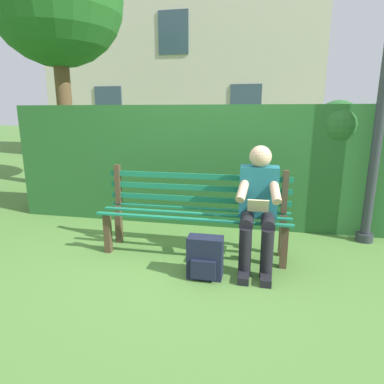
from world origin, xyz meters
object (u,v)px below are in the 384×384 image
at_px(backpack, 205,258).
at_px(park_bench, 195,210).
at_px(person_seated, 258,203).
at_px(tree, 52,2).

bearing_deg(backpack, park_bench, -70.16).
relative_size(person_seated, backpack, 2.99).
distance_m(park_bench, person_seated, 0.71).
relative_size(park_bench, person_seated, 1.70).
relative_size(park_bench, tree, 0.43).
bearing_deg(person_seated, park_bench, -14.86).
height_order(tree, backpack, tree).
xyz_separation_m(person_seated, backpack, (0.46, 0.40, -0.45)).
xyz_separation_m(tree, backpack, (-3.43, 3.25, -3.30)).
height_order(person_seated, backpack, person_seated).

